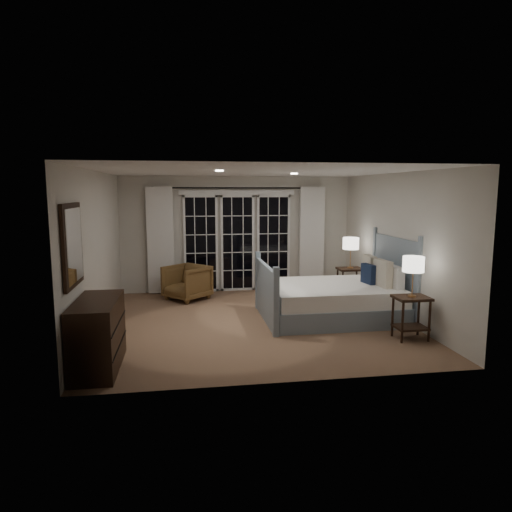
{
  "coord_description": "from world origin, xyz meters",
  "views": [
    {
      "loc": [
        -1.14,
        -7.39,
        2.2
      ],
      "look_at": [
        0.1,
        0.47,
        1.05
      ],
      "focal_mm": 32.0,
      "sensor_mm": 36.0,
      "label": 1
    }
  ],
  "objects": [
    {
      "name": "nightstand_left",
      "position": [
        2.15,
        -1.26,
        0.43
      ],
      "size": [
        0.5,
        0.4,
        0.65
      ],
      "color": "black",
      "rests_on": "floor"
    },
    {
      "name": "curtain_right",
      "position": [
        1.65,
        2.38,
        1.15
      ],
      "size": [
        0.55,
        0.1,
        2.25
      ],
      "primitive_type": "cube",
      "color": "white",
      "rests_on": "curtain_rod"
    },
    {
      "name": "french_doors",
      "position": [
        0.0,
        2.46,
        1.09
      ],
      "size": [
        2.5,
        0.04,
        2.2
      ],
      "color": "black",
      "rests_on": "wall_back"
    },
    {
      "name": "lamp_right",
      "position": [
        2.16,
        1.31,
        1.13
      ],
      "size": [
        0.32,
        0.32,
        0.62
      ],
      "color": "tan",
      "rests_on": "nightstand_right"
    },
    {
      "name": "armchair",
      "position": [
        -1.12,
        1.77,
        0.35
      ],
      "size": [
        1.08,
        1.08,
        0.7
      ],
      "primitive_type": "imported",
      "rotation": [
        0.0,
        0.0,
        -0.83
      ],
      "color": "brown",
      "rests_on": "floor"
    },
    {
      "name": "dresser",
      "position": [
        -2.23,
        -1.72,
        0.43
      ],
      "size": [
        0.52,
        1.22,
        0.87
      ],
      "color": "black",
      "rests_on": "floor"
    },
    {
      "name": "floor",
      "position": [
        0.0,
        0.0,
        0.0
      ],
      "size": [
        5.0,
        5.0,
        0.0
      ],
      "primitive_type": "plane",
      "color": "brown",
      "rests_on": "ground"
    },
    {
      "name": "curtain_left",
      "position": [
        -1.65,
        2.38,
        1.15
      ],
      "size": [
        0.55,
        0.1,
        2.25
      ],
      "primitive_type": "cube",
      "color": "white",
      "rests_on": "curtain_rod"
    },
    {
      "name": "wall_left",
      "position": [
        -2.5,
        0.0,
        1.25
      ],
      "size": [
        0.02,
        5.0,
        2.5
      ],
      "primitive_type": "cube",
      "color": "beige",
      "rests_on": "floor"
    },
    {
      "name": "wall_back",
      "position": [
        0.0,
        2.5,
        1.25
      ],
      "size": [
        5.0,
        0.02,
        2.5
      ],
      "primitive_type": "cube",
      "color": "beige",
      "rests_on": "floor"
    },
    {
      "name": "downlight_a",
      "position": [
        0.8,
        0.6,
        2.49
      ],
      "size": [
        0.12,
        0.12,
        0.01
      ],
      "primitive_type": "cylinder",
      "color": "white",
      "rests_on": "ceiling"
    },
    {
      "name": "mirror",
      "position": [
        -2.47,
        -1.72,
        1.55
      ],
      "size": [
        0.05,
        0.85,
        1.0
      ],
      "color": "black",
      "rests_on": "wall_left"
    },
    {
      "name": "wall_right",
      "position": [
        2.5,
        0.0,
        1.25
      ],
      "size": [
        0.02,
        5.0,
        2.5
      ],
      "primitive_type": "cube",
      "color": "beige",
      "rests_on": "floor"
    },
    {
      "name": "wall_front",
      "position": [
        0.0,
        -2.5,
        1.25
      ],
      "size": [
        5.0,
        0.02,
        2.5
      ],
      "primitive_type": "cube",
      "color": "beige",
      "rests_on": "floor"
    },
    {
      "name": "curtain_rod",
      "position": [
        0.0,
        2.4,
        2.25
      ],
      "size": [
        3.5,
        0.03,
        0.03
      ],
      "primitive_type": "cylinder",
      "rotation": [
        0.0,
        1.57,
        0.0
      ],
      "color": "black",
      "rests_on": "wall_back"
    },
    {
      "name": "nightstand_right",
      "position": [
        2.16,
        1.31,
        0.42
      ],
      "size": [
        0.49,
        0.39,
        0.64
      ],
      "color": "black",
      "rests_on": "floor"
    },
    {
      "name": "lamp_left",
      "position": [
        2.15,
        -1.26,
        1.12
      ],
      "size": [
        0.31,
        0.31,
        0.6
      ],
      "color": "tan",
      "rests_on": "nightstand_left"
    },
    {
      "name": "ceiling",
      "position": [
        0.0,
        0.0,
        2.5
      ],
      "size": [
        5.0,
        5.0,
        0.0
      ],
      "primitive_type": "plane",
      "rotation": [
        3.14,
        0.0,
        0.0
      ],
      "color": "white",
      "rests_on": "wall_back"
    },
    {
      "name": "bed",
      "position": [
        1.41,
        0.02,
        0.34
      ],
      "size": [
        2.37,
        1.71,
        1.39
      ],
      "color": "gray",
      "rests_on": "floor"
    },
    {
      "name": "downlight_b",
      "position": [
        -0.6,
        -0.4,
        2.49
      ],
      "size": [
        0.12,
        0.12,
        0.01
      ],
      "primitive_type": "cylinder",
      "color": "white",
      "rests_on": "ceiling"
    }
  ]
}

